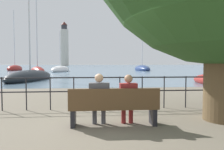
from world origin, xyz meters
TOP-DOWN VIEW (x-y plane):
  - ground_plane at (0.00, 0.00)m, footprint 1000.00×1000.00m
  - harbor_water at (0.00, 157.92)m, footprint 600.00×300.00m
  - park_bench at (0.00, -0.07)m, footprint 2.10×0.45m
  - seated_person_left at (-0.35, 0.01)m, footprint 0.48×0.35m
  - seated_person_right at (0.35, 0.02)m, footprint 0.40×0.35m
  - promenade_railing at (-0.00, 1.88)m, footprint 11.11×0.04m
  - sailboat_0 at (-6.36, 34.11)m, footprint 3.69×6.75m
  - sailboat_1 at (-6.02, 14.46)m, footprint 3.34×8.11m
  - sailboat_2 at (-7.68, 23.59)m, footprint 3.59×5.45m
  - sailboat_3 at (9.45, 39.03)m, footprint 2.79×8.11m
  - sailboat_4 at (-16.79, 41.67)m, footprint 2.50×5.72m
  - sailboat_5 at (8.41, 9.24)m, footprint 2.98×6.24m
  - harbor_lighthouse at (-18.81, 134.79)m, footprint 5.15×5.15m

SIDE VIEW (x-z plane):
  - ground_plane at x=0.00m, z-range 0.00..0.00m
  - harbor_water at x=0.00m, z-range 0.00..0.01m
  - sailboat_5 at x=8.41m, z-range -4.08..4.60m
  - sailboat_1 at x=-6.02m, z-range -4.54..5.13m
  - sailboat_0 at x=-6.36m, z-range -3.53..4.17m
  - sailboat_3 at x=9.45m, z-range -5.28..5.98m
  - sailboat_4 at x=-16.79m, z-range -6.04..6.83m
  - sailboat_2 at x=-7.68m, z-range -5.45..6.24m
  - park_bench at x=0.00m, z-range -0.01..0.89m
  - seated_person_right at x=0.35m, z-range 0.06..1.27m
  - seated_person_left at x=-0.35m, z-range 0.06..1.29m
  - promenade_railing at x=0.00m, z-range 0.17..1.22m
  - harbor_lighthouse at x=-18.81m, z-range -0.96..26.65m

